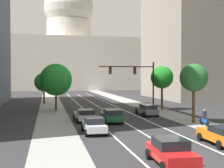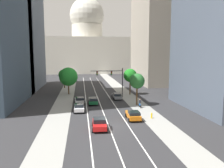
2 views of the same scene
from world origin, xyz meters
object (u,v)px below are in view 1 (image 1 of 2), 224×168
object	(u,v)px
car_green	(112,115)
street_tree_mid_right	(194,78)
cyclist	(204,117)
street_tree_far_right	(162,77)
car_silver	(85,115)
car_red	(171,151)
car_gray	(147,109)
car_white	(94,125)
car_orange	(221,135)
street_tree_near_left	(56,80)
capitol_building	(69,52)
street_tree_mid_left	(44,82)
traffic_signal_mast	(137,77)

from	to	relation	value
car_green	street_tree_mid_right	distance (m)	9.83
cyclist	street_tree_far_right	world-z (taller)	street_tree_far_right
car_silver	car_red	world-z (taller)	car_red
car_gray	car_red	world-z (taller)	car_red
car_white	car_gray	distance (m)	13.52
car_white	street_tree_mid_right	bearing A→B (deg)	-71.94
cyclist	street_tree_mid_right	size ratio (longest dim) A/B	0.27
car_orange	street_tree_near_left	world-z (taller)	street_tree_near_left
capitol_building	street_tree_mid_left	size ratio (longest dim) A/B	9.14
car_red	capitol_building	bearing A→B (deg)	1.89
street_tree_mid_right	street_tree_mid_left	xyz separation A→B (m)	(-16.17, 26.23, -0.90)
car_orange	cyclist	size ratio (longest dim) A/B	2.43
cyclist	street_tree_mid_left	xyz separation A→B (m)	(-16.24, 28.46, 3.12)
car_orange	car_silver	bearing A→B (deg)	33.59
car_silver	cyclist	world-z (taller)	cyclist
traffic_signal_mast	street_tree_mid_left	world-z (taller)	traffic_signal_mast
car_silver	cyclist	distance (m)	12.82
capitol_building	car_silver	bearing A→B (deg)	-92.89
car_gray	car_red	xyz separation A→B (m)	(-5.66, -20.79, 0.01)
car_red	traffic_signal_mast	size ratio (longest dim) A/B	0.55
car_white	car_green	bearing A→B (deg)	-26.35
street_tree_near_left	street_tree_mid_right	xyz separation A→B (m)	(14.34, -14.76, 0.33)
capitol_building	car_silver	distance (m)	85.12
street_tree_near_left	street_tree_mid_left	xyz separation A→B (m)	(-1.84, 11.47, -0.57)
car_white	traffic_signal_mast	xyz separation A→B (m)	(7.87, 12.84, 4.18)
car_green	street_tree_far_right	xyz separation A→B (m)	(9.97, 10.39, 4.08)
car_white	car_red	size ratio (longest dim) A/B	0.97
car_green	traffic_signal_mast	distance (m)	9.61
car_white	cyclist	world-z (taller)	cyclist
car_red	street_tree_mid_left	xyz separation A→B (m)	(-7.45, 40.34, 3.19)
capitol_building	street_tree_near_left	bearing A→B (deg)	-95.55
street_tree_mid_right	street_tree_mid_left	bearing A→B (deg)	121.66
car_gray	car_silver	xyz separation A→B (m)	(-8.48, -3.47, -0.04)
street_tree_near_left	capitol_building	bearing A→B (deg)	84.45
traffic_signal_mast	street_tree_mid_left	distance (m)	21.30
traffic_signal_mast	street_tree_mid_left	xyz separation A→B (m)	(-12.49, 17.23, -0.95)
car_orange	car_gray	xyz separation A→B (m)	(0.01, 16.90, 0.01)
car_gray	street_tree_mid_right	world-z (taller)	street_tree_mid_right
street_tree_mid_left	traffic_signal_mast	bearing A→B (deg)	-54.07
street_tree_mid_left	car_white	bearing A→B (deg)	-81.27
traffic_signal_mast	cyclist	bearing A→B (deg)	-71.51
car_white	street_tree_mid_left	size ratio (longest dim) A/B	0.70
street_tree_near_left	street_tree_mid_left	size ratio (longest dim) A/B	1.21
car_silver	car_orange	bearing A→B (deg)	-150.51
car_red	car_orange	bearing A→B (deg)	-52.79
traffic_signal_mast	street_tree_far_right	distance (m)	5.95
traffic_signal_mast	street_tree_mid_left	size ratio (longest dim) A/B	1.33
street_tree_near_left	street_tree_far_right	world-z (taller)	street_tree_near_left
car_white	street_tree_mid_left	xyz separation A→B (m)	(-4.62, 30.07, 3.23)
street_tree_far_right	car_red	bearing A→B (deg)	-110.65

